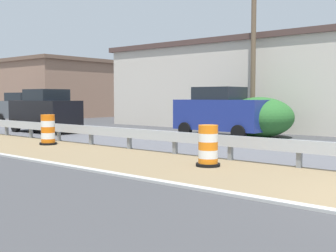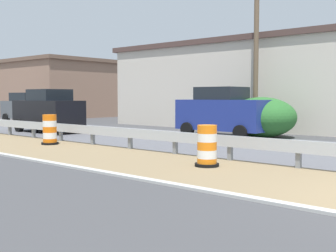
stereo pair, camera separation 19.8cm
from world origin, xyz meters
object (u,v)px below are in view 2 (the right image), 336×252
at_px(traffic_barrel_close, 207,148).
at_px(car_mid_far_lane, 29,108).
at_px(traffic_barrel_mid, 50,131).
at_px(car_lead_far_lane, 48,111).
at_px(car_trailing_near_lane, 224,112).
at_px(utility_pole_near, 256,33).

height_order(traffic_barrel_close, car_mid_far_lane, car_mid_far_lane).
relative_size(traffic_barrel_mid, car_lead_far_lane, 0.27).
bearing_deg(car_mid_far_lane, car_lead_far_lane, -24.46).
relative_size(traffic_barrel_close, car_lead_far_lane, 0.26).
xyz_separation_m(car_trailing_near_lane, car_mid_far_lane, (-0.29, 15.52, -0.08)).
bearing_deg(traffic_barrel_close, utility_pole_near, 22.53).
xyz_separation_m(traffic_barrel_mid, utility_pole_near, (9.29, -3.44, 4.32)).
bearing_deg(traffic_barrel_mid, car_trailing_near_lane, -25.66).
distance_m(traffic_barrel_close, car_mid_far_lane, 20.78).
bearing_deg(car_lead_far_lane, utility_pole_near, -141.12).
distance_m(traffic_barrel_close, utility_pole_near, 11.20).
distance_m(traffic_barrel_mid, car_lead_far_lane, 5.72).
relative_size(car_trailing_near_lane, utility_pole_near, 0.45).
xyz_separation_m(car_lead_far_lane, car_mid_far_lane, (3.42, 7.47, -0.04)).
height_order(car_trailing_near_lane, car_lead_far_lane, car_trailing_near_lane).
height_order(traffic_barrel_mid, utility_pole_near, utility_pole_near).
relative_size(car_lead_far_lane, utility_pole_near, 0.44).
height_order(traffic_barrel_mid, car_trailing_near_lane, car_trailing_near_lane).
bearing_deg(car_lead_far_lane, car_mid_far_lane, -22.74).
xyz_separation_m(car_mid_far_lane, utility_pole_near, (2.77, -15.68, 3.80)).
height_order(car_lead_far_lane, car_mid_far_lane, car_lead_far_lane).
xyz_separation_m(traffic_barrel_mid, car_trailing_near_lane, (6.81, -3.27, 0.60)).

